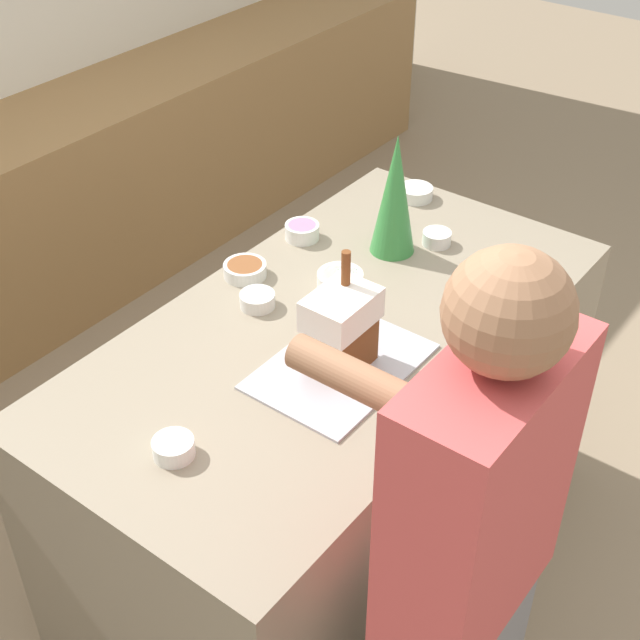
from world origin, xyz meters
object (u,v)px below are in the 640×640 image
object	(u,v)px
candy_bowl_beside_tree	(174,447)
candy_bowl_front_corner	(245,269)
baking_tray	(340,366)
gingerbread_house	(341,329)
decorative_tree	(395,195)
person	(464,585)
candy_bowl_far_left	(257,299)
candy_bowl_near_tray_left	(438,238)
candy_bowl_behind_tray	(340,280)
candy_bowl_center_rear	(302,231)
candy_bowl_far_right	(416,192)

from	to	relation	value
candy_bowl_beside_tree	candy_bowl_front_corner	bearing A→B (deg)	28.61
baking_tray	candy_bowl_front_corner	xyz separation A→B (m)	(0.18, 0.48, 0.02)
gingerbread_house	decorative_tree	world-z (taller)	decorative_tree
baking_tray	gingerbread_house	world-z (taller)	gingerbread_house
decorative_tree	person	world-z (taller)	person
candy_bowl_far_left	candy_bowl_beside_tree	xyz separation A→B (m)	(-0.57, -0.23, 0.00)
gingerbread_house	candy_bowl_far_left	xyz separation A→B (m)	(0.08, 0.35, -0.10)
decorative_tree	person	size ratio (longest dim) A/B	0.23
gingerbread_house	candy_bowl_near_tray_left	distance (m)	0.70
candy_bowl_near_tray_left	candy_bowl_behind_tray	bearing A→B (deg)	165.38
candy_bowl_center_rear	candy_bowl_near_tray_left	distance (m)	0.43
candy_bowl_behind_tray	candy_bowl_center_rear	bearing A→B (deg)	59.66
candy_bowl_far_right	candy_bowl_near_tray_left	bearing A→B (deg)	-134.41
gingerbread_house	person	xyz separation A→B (m)	(-0.35, -0.58, -0.20)
candy_bowl_behind_tray	person	world-z (taller)	person
decorative_tree	baking_tray	bearing A→B (deg)	-159.31
candy_bowl_far_right	candy_bowl_beside_tree	world-z (taller)	candy_bowl_beside_tree
candy_bowl_near_tray_left	person	xyz separation A→B (m)	(-1.03, -0.70, -0.09)
candy_bowl_far_right	candy_bowl_front_corner	bearing A→B (deg)	168.16
decorative_tree	candy_bowl_far_left	xyz separation A→B (m)	(-0.49, 0.14, -0.17)
candy_bowl_far_left	candy_bowl_center_rear	size ratio (longest dim) A/B	0.93
decorative_tree	candy_bowl_behind_tray	world-z (taller)	decorative_tree
candy_bowl_center_rear	candy_bowl_behind_tray	distance (m)	0.31
candy_bowl_far_left	candy_bowl_near_tray_left	world-z (taller)	candy_bowl_near_tray_left
candy_bowl_far_left	gingerbread_house	bearing A→B (deg)	-102.53
candy_bowl_beside_tree	candy_bowl_front_corner	size ratio (longest dim) A/B	0.77
gingerbread_house	candy_bowl_behind_tray	bearing A→B (deg)	36.38
candy_bowl_far_left	candy_bowl_far_right	bearing A→B (deg)	-1.32
baking_tray	candy_bowl_front_corner	bearing A→B (deg)	70.07
candy_bowl_beside_tree	gingerbread_house	bearing A→B (deg)	-13.59
candy_bowl_beside_tree	candy_bowl_far_right	bearing A→B (deg)	8.78
candy_bowl_far_right	candy_bowl_near_tray_left	size ratio (longest dim) A/B	1.29
gingerbread_house	candy_bowl_behind_tray	distance (m)	0.38
gingerbread_house	candy_bowl_far_left	world-z (taller)	gingerbread_house
decorative_tree	candy_bowl_near_tray_left	world-z (taller)	decorative_tree
decorative_tree	candy_bowl_behind_tray	size ratio (longest dim) A/B	2.87
candy_bowl_beside_tree	candy_bowl_behind_tray	size ratio (longest dim) A/B	0.73
decorative_tree	gingerbread_house	bearing A→B (deg)	-159.31
candy_bowl_far_right	candy_bowl_behind_tray	distance (m)	0.61
candy_bowl_center_rear	candy_bowl_beside_tree	xyz separation A→B (m)	(-0.94, -0.36, -0.00)
candy_bowl_near_tray_left	candy_bowl_far_left	bearing A→B (deg)	158.63
baking_tray	candy_bowl_far_left	distance (m)	0.36
gingerbread_house	person	distance (m)	0.71
candy_bowl_beside_tree	baking_tray	bearing A→B (deg)	-13.63
candy_bowl_far_left	candy_bowl_behind_tray	xyz separation A→B (m)	(0.22, -0.14, 0.01)
candy_bowl_center_rear	candy_bowl_near_tray_left	world-z (taller)	candy_bowl_center_rear
candy_bowl_far_right	person	xyz separation A→B (m)	(-1.25, -0.92, -0.09)
candy_bowl_near_tray_left	candy_bowl_front_corner	xyz separation A→B (m)	(-0.51, 0.37, -0.00)
decorative_tree	candy_bowl_beside_tree	bearing A→B (deg)	-174.91
candy_bowl_far_right	candy_bowl_center_rear	size ratio (longest dim) A/B	1.07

